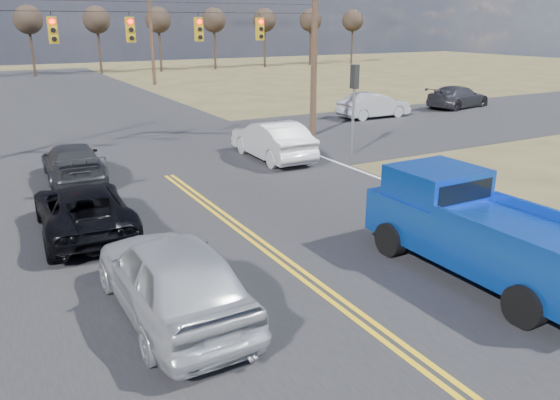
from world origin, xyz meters
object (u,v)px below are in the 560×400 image
dgrey_car_queue (73,163)px  cross_car_east_near (374,105)px  cross_car_east_far (458,97)px  pickup_truck (477,229)px  white_car_queue (272,140)px  silver_suv (172,276)px  black_suv (83,209)px

dgrey_car_queue → cross_car_east_near: 19.39m
cross_car_east_near → cross_car_east_far: 7.63m
pickup_truck → white_car_queue: pickup_truck is taller
pickup_truck → silver_suv: 6.91m
black_suv → white_car_queue: (8.65, 5.16, 0.13)m
white_car_queue → cross_car_east_near: (10.47, 6.36, -0.06)m
dgrey_car_queue → pickup_truck: bearing=120.7°
pickup_truck → cross_car_east_far: pickup_truck is taller
cross_car_east_near → white_car_queue: bearing=120.6°
silver_suv → black_suv: size_ratio=1.02×
cross_car_east_far → pickup_truck: bearing=124.9°
pickup_truck → dgrey_car_queue: size_ratio=1.25×
silver_suv → white_car_queue: silver_suv is taller
pickup_truck → cross_car_east_near: pickup_truck is taller
white_car_queue → dgrey_car_queue: (-8.01, 0.50, -0.12)m
silver_suv → black_suv: silver_suv is taller
silver_suv → cross_car_east_near: silver_suv is taller
silver_suv → pickup_truck: bearing=166.6°
silver_suv → dgrey_car_queue: bearing=-90.6°
pickup_truck → white_car_queue: size_ratio=1.20×
black_suv → white_car_queue: size_ratio=1.00×
pickup_truck → cross_car_east_far: (19.28, 19.02, -0.34)m
black_suv → dgrey_car_queue: bearing=-94.2°
silver_suv → cross_car_east_near: bearing=-138.2°
black_suv → cross_car_east_far: cross_car_east_far is taller
white_car_queue → cross_car_east_far: size_ratio=0.97×
silver_suv → dgrey_car_queue: silver_suv is taller
cross_car_east_far → black_suv: bearing=104.5°
dgrey_car_queue → cross_car_east_far: cross_car_east_far is taller
silver_suv → dgrey_car_queue: (-0.07, 11.19, -0.17)m
dgrey_car_queue → cross_car_east_far: (26.10, 6.34, 0.05)m
white_car_queue → cross_car_east_near: bearing=-147.4°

